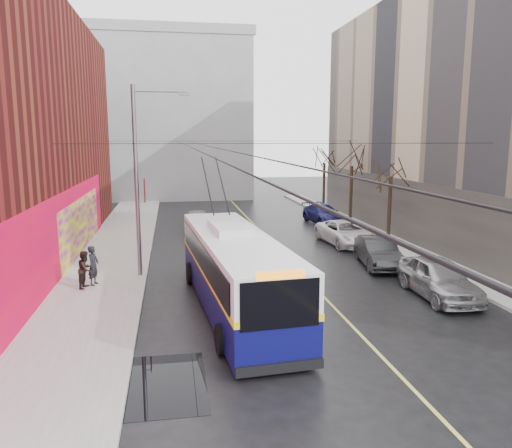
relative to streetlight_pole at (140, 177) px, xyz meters
The scene contains 20 objects.
ground 12.70m from the streetlight_pole, 58.46° to the right, with size 140.00×140.00×0.00m, color black.
sidewalk_left 5.50m from the streetlight_pole, 132.95° to the left, with size 4.00×60.00×0.15m, color gray.
sidewalk_right 16.00m from the streetlight_pole, ahead, with size 2.00×60.00×0.15m, color gray.
lane_line 9.89m from the streetlight_pole, 27.64° to the left, with size 0.12×50.00×0.01m, color #BFB74C.
building_far 35.24m from the streetlight_pole, 89.77° to the left, with size 20.50×12.10×18.00m.
streetlight_pole is the anchor object (origin of this frame).
catenary_wires 6.14m from the streetlight_pole, 52.95° to the left, with size 18.00×60.00×0.22m.
tree_near 16.28m from the streetlight_pole, 21.62° to the left, with size 3.20×3.20×6.40m.
tree_mid 19.96m from the streetlight_pole, 40.65° to the left, with size 3.20×3.20×6.68m.
tree_far 25.09m from the streetlight_pole, 52.88° to the left, with size 3.20×3.20×6.57m.
puddle 11.87m from the streetlight_pole, 83.85° to the right, with size 2.12×3.63×0.01m, color black.
pigeons_flying 3.86m from the streetlight_pole, 13.33° to the right, with size 3.50×2.62×1.10m.
trolleybus 7.17m from the streetlight_pole, 53.89° to the right, with size 3.56×12.19×5.71m.
parked_car_a 13.95m from the streetlight_pole, 22.30° to the right, with size 1.98×4.92×1.68m, color #A2A3A7.
parked_car_b 12.62m from the streetlight_pole, ahead, with size 1.61×4.60×1.52m, color #242426.
parked_car_c 14.01m from the streetlight_pole, 24.92° to the left, with size 2.44×5.30×1.47m, color white.
parked_car_d 19.37m from the streetlight_pole, 46.04° to the left, with size 2.00×4.92×1.43m, color #181751.
following_car 12.37m from the streetlight_pole, 74.32° to the left, with size 1.86×4.62×1.57m, color silver.
pedestrian_a 4.54m from the streetlight_pole, 148.22° to the right, with size 0.64×0.42×1.76m, color black.
pedestrian_b 4.86m from the streetlight_pole, 144.12° to the right, with size 0.80×0.62×1.65m, color black.
Camera 1 is at (-4.70, -13.69, 6.62)m, focal length 35.00 mm.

